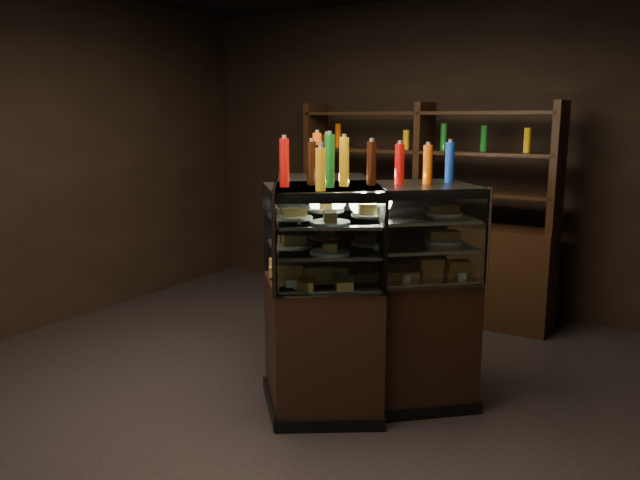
% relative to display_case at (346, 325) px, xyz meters
% --- Properties ---
extents(ground, '(5.00, 5.00, 0.00)m').
position_rel_display_case_xyz_m(ground, '(-0.51, -0.05, -0.49)').
color(ground, black).
rests_on(ground, ground).
extents(room_shell, '(5.02, 5.02, 3.01)m').
position_rel_display_case_xyz_m(room_shell, '(-0.51, -0.05, 1.45)').
color(room_shell, black).
rests_on(room_shell, ground).
extents(display_case, '(1.72, 1.48, 1.45)m').
position_rel_display_case_xyz_m(display_case, '(0.00, 0.00, 0.00)').
color(display_case, black).
rests_on(display_case, ground).
extents(food_display, '(1.29, 1.11, 0.45)m').
position_rel_display_case_xyz_m(food_display, '(-0.00, -0.01, 0.58)').
color(food_display, '#B89442').
rests_on(food_display, display_case).
extents(bottles_top, '(1.12, 0.97, 0.30)m').
position_rel_display_case_xyz_m(bottles_top, '(0.00, 0.00, 1.10)').
color(bottles_top, '#147223').
rests_on(bottles_top, display_case).
extents(potted_conifer, '(0.35, 0.35, 0.74)m').
position_rel_display_case_xyz_m(potted_conifer, '(0.18, -0.11, -0.06)').
color(potted_conifer, black).
rests_on(potted_conifer, ground).
extents(back_shelving, '(2.47, 0.48, 2.00)m').
position_rel_display_case_xyz_m(back_shelving, '(-0.28, 2.00, 0.12)').
color(back_shelving, black).
rests_on(back_shelving, ground).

